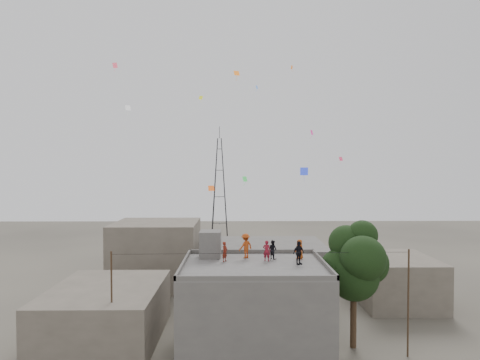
{
  "coord_description": "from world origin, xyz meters",
  "views": [
    {
      "loc": [
        -1.27,
        -27.9,
        12.86
      ],
      "look_at": [
        -0.95,
        1.31,
        12.04
      ],
      "focal_mm": 30.0,
      "sensor_mm": 36.0,
      "label": 1
    }
  ],
  "objects_px": {
    "stair_head_box": "(210,244)",
    "person_red_adult": "(267,251)",
    "transmission_tower": "(220,191)",
    "person_dark_adult": "(299,253)",
    "tree": "(356,263)"
  },
  "relations": [
    {
      "from": "stair_head_box",
      "to": "person_dark_adult",
      "type": "height_order",
      "value": "stair_head_box"
    },
    {
      "from": "person_red_adult",
      "to": "tree",
      "type": "bearing_deg",
      "value": -166.21
    },
    {
      "from": "stair_head_box",
      "to": "person_red_adult",
      "type": "distance_m",
      "value": 4.44
    },
    {
      "from": "stair_head_box",
      "to": "tree",
      "type": "height_order",
      "value": "tree"
    },
    {
      "from": "stair_head_box",
      "to": "person_red_adult",
      "type": "relative_size",
      "value": 1.31
    },
    {
      "from": "person_dark_adult",
      "to": "transmission_tower",
      "type": "bearing_deg",
      "value": 67.28
    },
    {
      "from": "stair_head_box",
      "to": "transmission_tower",
      "type": "relative_size",
      "value": 0.1
    },
    {
      "from": "tree",
      "to": "person_red_adult",
      "type": "distance_m",
      "value": 6.44
    },
    {
      "from": "stair_head_box",
      "to": "person_dark_adult",
      "type": "xyz_separation_m",
      "value": [
        6.37,
        -2.47,
        -0.18
      ]
    },
    {
      "from": "tree",
      "to": "transmission_tower",
      "type": "height_order",
      "value": "transmission_tower"
    },
    {
      "from": "transmission_tower",
      "to": "person_dark_adult",
      "type": "xyz_separation_m",
      "value": [
        7.17,
        -39.87,
        -2.14
      ]
    },
    {
      "from": "transmission_tower",
      "to": "person_dark_adult",
      "type": "bearing_deg",
      "value": -79.8
    },
    {
      "from": "person_dark_adult",
      "to": "person_red_adult",
      "type": "bearing_deg",
      "value": 121.48
    },
    {
      "from": "stair_head_box",
      "to": "transmission_tower",
      "type": "distance_m",
      "value": 37.46
    },
    {
      "from": "stair_head_box",
      "to": "person_dark_adult",
      "type": "relative_size",
      "value": 1.21
    }
  ]
}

